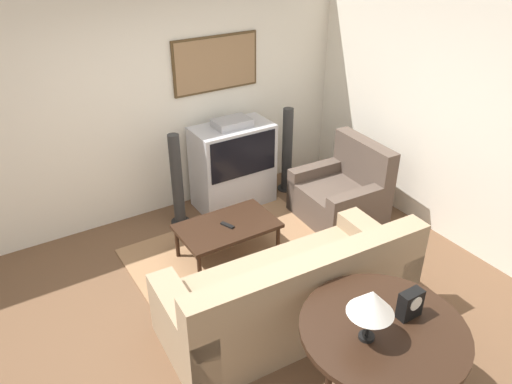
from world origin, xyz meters
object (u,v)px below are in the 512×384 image
speaker_tower_left (177,183)px  coffee_table (227,228)px  couch (292,295)px  mantel_clock (410,304)px  table_lamp (371,303)px  speaker_tower_right (287,152)px  tv (233,165)px  armchair (342,195)px  console_table (383,335)px

speaker_tower_left → coffee_table: bearing=-79.8°
couch → mantel_clock: 1.22m
table_lamp → speaker_tower_right: table_lamp is taller
tv → mantel_clock: bearing=-96.6°
couch → speaker_tower_right: size_ratio=2.02×
coffee_table → table_lamp: table_lamp is taller
mantel_clock → speaker_tower_left: 3.17m
armchair → speaker_tower_left: speaker_tower_left is taller
console_table → tv: bearing=79.4°
table_lamp → speaker_tower_left: 3.17m
console_table → table_lamp: (-0.17, -0.00, 0.38)m
couch → console_table: 1.11m
coffee_table → mantel_clock: bearing=-83.6°
tv → couch: (-0.63, -2.14, -0.22)m
coffee_table → speaker_tower_left: 0.93m
armchair → coffee_table: armchair is taller
couch → mantel_clock: bearing=106.6°
speaker_tower_left → tv: bearing=4.2°
couch → speaker_tower_right: 2.52m
couch → mantel_clock: mantel_clock is taller
coffee_table → couch: bearing=-90.3°
console_table → table_lamp: 0.42m
tv → table_lamp: table_lamp is taller
table_lamp → armchair: bearing=51.9°
table_lamp → console_table: bearing=0.1°
console_table → mantel_clock: bearing=-0.3°
couch → speaker_tower_left: (-0.16, 2.08, 0.23)m
couch → speaker_tower_right: (1.41, 2.08, 0.23)m
tv → console_table: 3.24m
mantel_clock → speaker_tower_right: 3.34m
speaker_tower_left → speaker_tower_right: bearing=0.0°
console_table → speaker_tower_left: (-0.18, 3.12, -0.17)m
tv → coffee_table: tv is taller
speaker_tower_left → speaker_tower_right: (1.56, 0.00, 0.00)m
speaker_tower_right → coffee_table: bearing=-147.4°
console_table → speaker_tower_left: bearing=93.4°
console_table → speaker_tower_right: 3.41m
tv → couch: bearing=-106.3°
console_table → speaker_tower_right: bearing=66.2°
armchair → speaker_tower_left: size_ratio=0.86×
coffee_table → speaker_tower_right: speaker_tower_right is taller
mantel_clock → speaker_tower_left: bearing=97.5°
table_lamp → speaker_tower_left: (-0.01, 3.12, -0.55)m
armchair → console_table: (-1.55, -2.20, 0.42)m
couch → table_lamp: table_lamp is taller
coffee_table → speaker_tower_right: bearing=32.6°
couch → speaker_tower_right: bearing=-121.3°
coffee_table → speaker_tower_left: bearing=100.2°
couch → armchair: size_ratio=2.36×
mantel_clock → coffee_table: bearing=96.4°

